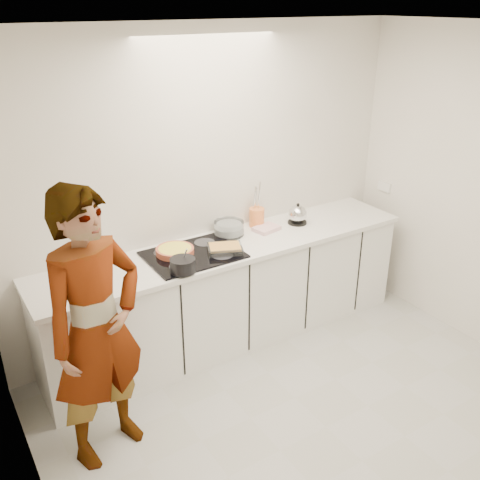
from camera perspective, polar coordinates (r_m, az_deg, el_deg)
floor at (r=4.01m, az=9.18°, el=-19.10°), size 3.60×3.20×0.00m
ceiling at (r=2.93m, az=12.75°, el=21.16°), size 3.60×3.20×0.00m
wall_back at (r=4.46m, az=-3.25°, el=5.53°), size 3.60×0.00×2.60m
wall_left at (r=2.55m, az=-21.54°, el=-11.80°), size 0.00×3.20×2.60m
base_cabinets at (r=4.57m, az=-1.02°, el=-5.90°), size 3.20×0.58×0.87m
countertop at (r=4.36m, az=-1.06°, el=-0.72°), size 3.24×0.64×0.04m
hob at (r=4.18m, az=-5.03°, el=-1.57°), size 0.72×0.54×0.01m
tart_dish at (r=4.18m, az=-6.95°, el=-1.13°), size 0.38×0.38×0.05m
saucepan at (r=3.89m, az=-6.12°, el=-2.68°), size 0.22×0.22×0.18m
baking_dish at (r=4.18m, az=-1.62°, el=-0.90°), size 0.32×0.28×0.05m
mixing_bowl at (r=4.51m, az=-1.18°, el=1.21°), size 0.27×0.27×0.12m
tea_towel at (r=4.61m, az=2.84°, el=1.23°), size 0.24×0.20×0.04m
kettle at (r=4.76m, az=6.16°, el=2.68°), size 0.22×0.22×0.19m
utensil_crock at (r=4.68m, az=1.80°, el=2.44°), size 0.15×0.15×0.17m
cook at (r=3.38m, az=-15.05°, el=-9.20°), size 0.77×0.63×1.83m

